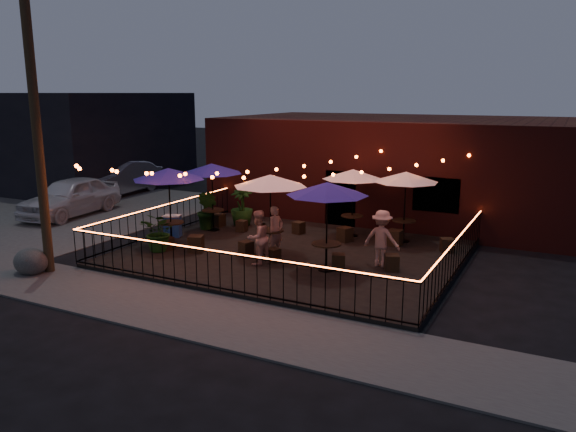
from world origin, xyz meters
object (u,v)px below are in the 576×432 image
Objects in this scene: cafe_table_5 at (406,178)px; cooler at (173,226)px; cafe_table_0 at (169,175)px; utility_pole at (37,131)px; cafe_table_1 at (212,169)px; cafe_table_2 at (270,182)px; cafe_table_3 at (353,175)px; boulder at (31,262)px; cafe_table_4 at (327,190)px.

cafe_table_5 is 8.05m from cooler.
cafe_table_5 is (6.56, 3.95, -0.18)m from cafe_table_0.
utility_pole is 2.95× the size of cafe_table_1.
cafe_table_2 is 4.64m from cafe_table_5.
utility_pole is 9.85m from cafe_table_3.
cooler reaches higher than boulder.
cooler is at bearing -116.05° from cafe_table_1.
cafe_table_1 is at bearing 155.81° from cafe_table_4.
utility_pole reaches higher than cafe_table_4.
cooler is 0.80× the size of boulder.
cafe_table_3 is at bearing 48.90° from boulder.
cafe_table_2 is (4.94, 4.05, -1.59)m from utility_pole.
cafe_table_0 is at bearing -74.77° from cooler.
cafe_table_0 reaches higher than boulder.
utility_pole is at bearing 45.00° from boulder.
cafe_table_2 is 3.65× the size of cooler.
cafe_table_1 is 6.76m from boulder.
cafe_table_5 is at bearing 46.20° from cafe_table_2.
cafe_table_1 is at bearing -166.54° from cafe_table_5.
cafe_table_2 is 4.47m from cooler.
cafe_table_4 is (2.15, -0.69, 0.02)m from cafe_table_2.
cafe_table_1 is 4.98m from cafe_table_3.
cafe_table_5 is (3.21, 3.35, -0.11)m from cafe_table_2.
boulder is (-5.28, -4.39, -2.04)m from cafe_table_2.
cooler is at bearing 75.36° from boulder.
cafe_table_3 is at bearing 49.09° from utility_pole.
cafe_table_1 is at bearing 74.66° from utility_pole.
cooler is at bearing 175.07° from cafe_table_2.
cooler is (-5.45, -2.93, -1.74)m from cafe_table_3.
cafe_table_4 reaches higher than boulder.
cafe_table_1 reaches higher than cafe_table_3.
cafe_table_0 is 2.26m from cooler.
cafe_table_3 is at bearing 100.61° from cafe_table_4.
cafe_table_0 is at bearing -148.96° from cafe_table_5.
cafe_table_1 is (1.60, 5.83, -1.64)m from utility_pole.
cafe_table_0 reaches higher than cafe_table_4.
cafe_table_3 is 10.35m from boulder.
cafe_table_0 is at bearing -140.79° from cafe_table_3.
boulder is (-1.94, -3.79, -2.10)m from cafe_table_0.
boulder is at bearing -135.00° from utility_pole.
cafe_table_0 is 3.40m from cafe_table_2.
utility_pole is 5.67m from cooler.
cafe_table_2 is 3.57m from cafe_table_3.
cafe_table_0 is 2.38m from cafe_table_1.
cafe_table_0 is at bearing -90.00° from cafe_table_1.
boulder is (-1.24, -4.74, -0.16)m from cooler.
cafe_table_1 is 3.79m from cafe_table_2.
cafe_table_4 is at bearing 26.47° from boulder.
cafe_table_4 reaches higher than cooler.
cafe_table_2 reaches higher than cooler.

